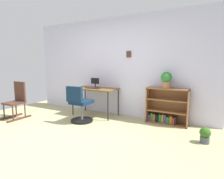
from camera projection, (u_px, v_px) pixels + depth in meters
The scene contains 10 objects.
ground_plane at pixel (58, 142), 3.19m from camera, with size 6.24×6.24×0.00m, color tan.
wall_back at pixel (115, 67), 4.88m from camera, with size 5.20×0.12×2.57m.
desk at pixel (95, 90), 4.78m from camera, with size 1.17×0.63×0.74m.
monitor at pixel (95, 83), 4.83m from camera, with size 0.25×0.17×0.26m.
keyboard at pixel (93, 88), 4.68m from camera, with size 0.43×0.12×0.02m, color #311B1A.
office_chair at pixel (80, 107), 4.23m from camera, with size 0.52×0.55×0.87m.
rocking_chair at pixel (17, 100), 4.57m from camera, with size 0.42×0.64×0.92m.
bookshelf_low at pixel (166, 108), 4.16m from camera, with size 0.92×0.30×0.83m.
potted_plant_on_shelf at pixel (166, 79), 4.02m from camera, with size 0.25×0.25×0.37m.
potted_plant_floor at pixel (205, 135), 3.13m from camera, with size 0.18×0.18×0.28m.
Camera 1 is at (2.29, -2.21, 1.36)m, focal length 29.05 mm.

